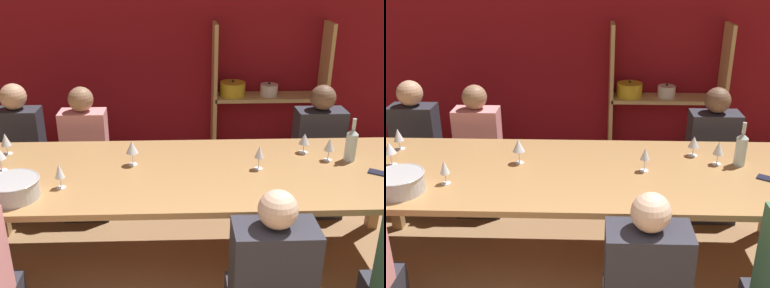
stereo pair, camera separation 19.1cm
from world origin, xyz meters
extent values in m
cube|color=maroon|center=(0.00, 3.83, 1.35)|extent=(8.80, 0.06, 2.70)
cube|color=tan|center=(0.23, 3.63, 0.76)|extent=(0.04, 0.30, 1.52)
cube|color=tan|center=(1.34, 3.63, 0.76)|extent=(0.04, 0.30, 1.52)
cube|color=tan|center=(0.78, 3.63, 0.02)|extent=(1.11, 0.30, 0.04)
cylinder|color=red|center=(0.41, 3.63, 0.10)|extent=(0.17, 0.17, 0.12)
sphere|color=black|center=(0.41, 3.63, 0.17)|extent=(0.02, 0.02, 0.02)
cylinder|color=#E0561E|center=(0.78, 3.63, 0.09)|extent=(0.19, 0.19, 0.11)
sphere|color=black|center=(0.78, 3.63, 0.15)|extent=(0.02, 0.02, 0.02)
cylinder|color=black|center=(1.15, 3.63, 0.11)|extent=(0.25, 0.25, 0.14)
sphere|color=black|center=(1.15, 3.63, 0.19)|extent=(0.02, 0.02, 0.02)
cube|color=tan|center=(0.78, 3.63, 0.78)|extent=(1.11, 0.30, 0.04)
cylinder|color=gold|center=(0.41, 3.63, 0.87)|extent=(0.25, 0.25, 0.14)
sphere|color=black|center=(0.41, 3.63, 0.95)|extent=(0.02, 0.02, 0.02)
cylinder|color=silver|center=(0.78, 3.63, 0.85)|extent=(0.18, 0.18, 0.12)
sphere|color=black|center=(0.78, 3.63, 0.92)|extent=(0.02, 0.02, 0.02)
cube|color=#AD7F4C|center=(-0.05, 1.97, 0.76)|extent=(3.19, 1.08, 0.04)
cube|color=#AD7F4C|center=(1.46, 2.42, 0.37)|extent=(0.08, 0.08, 0.74)
cylinder|color=#B7BABC|center=(-1.12, 1.65, 0.84)|extent=(0.29, 0.29, 0.12)
torus|color=#B7BABC|center=(-1.12, 1.65, 0.89)|extent=(0.31, 0.31, 0.01)
cylinder|color=#B2C6C1|center=(1.05, 2.09, 0.88)|extent=(0.08, 0.08, 0.20)
cone|color=#B2C6C1|center=(1.05, 2.09, 0.99)|extent=(0.08, 0.08, 0.04)
cylinder|color=#B2C6C1|center=(1.05, 2.09, 1.05)|extent=(0.03, 0.03, 0.08)
cylinder|color=white|center=(0.39, 1.98, 0.78)|extent=(0.06, 0.06, 0.00)
cylinder|color=white|center=(0.39, 1.98, 0.82)|extent=(0.01, 0.01, 0.08)
cone|color=white|center=(0.39, 1.98, 0.90)|extent=(0.06, 0.06, 0.08)
cylinder|color=maroon|center=(0.39, 1.98, 0.88)|extent=(0.03, 0.03, 0.03)
cylinder|color=white|center=(-1.32, 2.01, 0.78)|extent=(0.07, 0.07, 0.00)
cylinder|color=white|center=(-1.32, 2.01, 0.82)|extent=(0.01, 0.01, 0.08)
cylinder|color=white|center=(0.90, 2.10, 0.78)|extent=(0.06, 0.06, 0.00)
cylinder|color=white|center=(0.90, 2.10, 0.82)|extent=(0.01, 0.01, 0.07)
cone|color=white|center=(0.90, 2.10, 0.90)|extent=(0.07, 0.07, 0.09)
cylinder|color=maroon|center=(0.90, 2.10, 0.88)|extent=(0.04, 0.04, 0.04)
cylinder|color=white|center=(-0.46, 2.07, 0.78)|extent=(0.06, 0.06, 0.00)
cylinder|color=white|center=(-0.46, 2.07, 0.82)|extent=(0.01, 0.01, 0.08)
cone|color=white|center=(-0.46, 2.07, 0.91)|extent=(0.08, 0.08, 0.09)
cylinder|color=white|center=(0.77, 2.23, 0.78)|extent=(0.07, 0.07, 0.00)
cylinder|color=white|center=(0.77, 2.23, 0.81)|extent=(0.01, 0.01, 0.06)
cone|color=white|center=(0.77, 2.23, 0.89)|extent=(0.08, 0.08, 0.08)
cylinder|color=white|center=(-0.87, 1.75, 0.78)|extent=(0.06, 0.06, 0.00)
cylinder|color=white|center=(-0.87, 1.75, 0.82)|extent=(0.01, 0.01, 0.07)
cone|color=white|center=(-0.87, 1.75, 0.89)|extent=(0.06, 0.06, 0.09)
cylinder|color=white|center=(-1.38, 2.28, 0.78)|extent=(0.07, 0.07, 0.00)
cylinder|color=white|center=(-1.38, 2.28, 0.81)|extent=(0.01, 0.01, 0.06)
cone|color=white|center=(-1.38, 2.28, 0.89)|extent=(0.07, 0.07, 0.09)
cube|color=#1E2338|center=(1.18, 1.87, 0.78)|extent=(0.16, 0.14, 0.01)
cube|color=#2D2D38|center=(-0.93, 2.81, 0.23)|extent=(0.38, 0.47, 0.45)
cube|color=pink|center=(-0.93, 2.81, 0.69)|extent=(0.38, 0.21, 0.47)
sphere|color=#9E7556|center=(-0.93, 2.81, 1.03)|extent=(0.21, 0.21, 0.21)
cube|color=#2D2D38|center=(0.32, 1.10, 0.66)|extent=(0.42, 0.23, 0.47)
sphere|color=beige|center=(0.32, 1.10, 0.99)|extent=(0.19, 0.19, 0.19)
cube|color=#2D2D38|center=(1.06, 2.79, 0.23)|extent=(0.41, 0.51, 0.45)
cube|color=#2D2D38|center=(1.06, 2.79, 0.68)|extent=(0.41, 0.22, 0.47)
sphere|color=brown|center=(1.06, 2.79, 1.02)|extent=(0.21, 0.21, 0.21)
cube|color=#2D2D38|center=(-1.49, 2.86, 0.23)|extent=(0.39, 0.48, 0.46)
cube|color=#2D2D38|center=(-1.49, 2.86, 0.69)|extent=(0.39, 0.21, 0.47)
sphere|color=tan|center=(-1.49, 2.86, 1.04)|extent=(0.22, 0.22, 0.22)
camera|label=1|loc=(-0.15, -0.73, 2.10)|focal=42.00mm
camera|label=2|loc=(0.04, -0.73, 2.10)|focal=42.00mm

